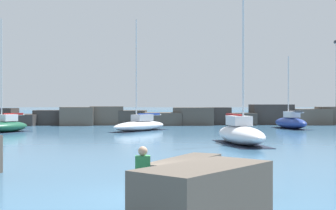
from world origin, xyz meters
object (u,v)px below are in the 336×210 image
(sailboat_moored_1, at_px, (5,125))
(person_on_rocks, at_px, (143,178))
(sailboat_moored_0, at_px, (240,133))
(sailboat_moored_2, at_px, (290,122))
(sailboat_moored_4, at_px, (140,125))

(sailboat_moored_1, bearing_deg, person_on_rocks, -67.94)
(sailboat_moored_1, distance_m, person_on_rocks, 35.76)
(sailboat_moored_0, xyz_separation_m, person_on_rocks, (-6.17, -19.73, 0.23))
(sailboat_moored_2, distance_m, sailboat_moored_4, 16.33)
(sailboat_moored_0, height_order, sailboat_moored_2, sailboat_moored_0)
(sailboat_moored_0, height_order, sailboat_moored_1, sailboat_moored_1)
(sailboat_moored_1, xyz_separation_m, person_on_rocks, (13.43, -33.14, 0.31))
(sailboat_moored_4, bearing_deg, sailboat_moored_1, -172.44)
(sailboat_moored_2, distance_m, person_on_rocks, 41.11)
(sailboat_moored_1, relative_size, sailboat_moored_4, 0.97)
(sailboat_moored_4, relative_size, person_on_rocks, 6.39)
(sailboat_moored_2, bearing_deg, person_on_rocks, -111.63)
(sailboat_moored_0, xyz_separation_m, sailboat_moored_1, (-19.60, 13.41, -0.08))
(sailboat_moored_0, distance_m, sailboat_moored_2, 20.55)
(sailboat_moored_0, relative_size, sailboat_moored_2, 1.32)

